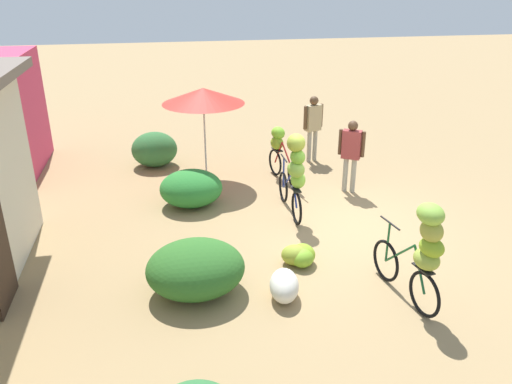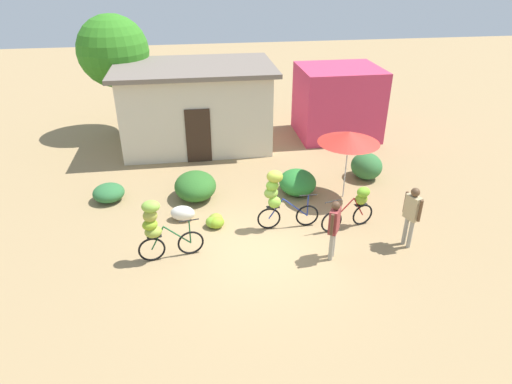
# 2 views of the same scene
# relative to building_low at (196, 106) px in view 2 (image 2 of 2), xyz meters

# --- Properties ---
(ground_plane) EXTENTS (60.00, 60.00, 0.00)m
(ground_plane) POSITION_rel_building_low_xyz_m (1.50, -7.43, -1.60)
(ground_plane) COLOR #9D8056
(building_low) EXTENTS (5.98, 3.86, 3.16)m
(building_low) POSITION_rel_building_low_xyz_m (0.00, 0.00, 0.00)
(building_low) COLOR beige
(building_low) RESTS_ON ground
(shop_pink) EXTENTS (3.20, 2.80, 2.82)m
(shop_pink) POSITION_rel_building_low_xyz_m (5.79, 0.29, -0.19)
(shop_pink) COLOR #CF365B
(shop_pink) RESTS_ON ground
(tree_behind_building) EXTENTS (2.82, 2.82, 4.80)m
(tree_behind_building) POSITION_rel_building_low_xyz_m (-3.10, 1.91, 1.76)
(tree_behind_building) COLOR brown
(tree_behind_building) RESTS_ON ground
(hedge_bush_front_left) EXTENTS (0.97, 0.97, 0.53)m
(hedge_bush_front_left) POSITION_rel_building_low_xyz_m (-2.90, -4.24, -1.33)
(hedge_bush_front_left) COLOR #2E6B38
(hedge_bush_front_left) RESTS_ON ground
(hedge_bush_front_right) EXTENTS (1.30, 1.50, 0.83)m
(hedge_bush_front_right) POSITION_rel_building_low_xyz_m (-0.22, -4.46, -1.18)
(hedge_bush_front_right) COLOR #2D6625
(hedge_bush_front_right) RESTS_ON ground
(hedge_bush_mid) EXTENTS (1.17, 1.31, 0.76)m
(hedge_bush_mid) POSITION_rel_building_low_xyz_m (3.01, -4.63, -1.22)
(hedge_bush_mid) COLOR #2A7B30
(hedge_bush_mid) RESTS_ON ground
(hedge_bush_by_door) EXTENTS (1.04, 1.14, 0.87)m
(hedge_bush_by_door) POSITION_rel_building_low_xyz_m (5.58, -3.89, -1.16)
(hedge_bush_by_door) COLOR #316A35
(hedge_bush_by_door) RESTS_ON ground
(market_umbrella) EXTENTS (1.86, 1.86, 2.19)m
(market_umbrella) POSITION_rel_building_low_xyz_m (4.40, -5.07, 0.41)
(market_umbrella) COLOR beige
(market_umbrella) RESTS_ON ground
(bicycle_leftmost) EXTENTS (1.63, 0.46, 1.69)m
(bicycle_leftmost) POSITION_rel_building_low_xyz_m (-1.21, -7.58, -0.60)
(bicycle_leftmost) COLOR black
(bicycle_leftmost) RESTS_ON ground
(bicycle_near_pile) EXTENTS (1.75, 0.45, 1.78)m
(bicycle_near_pile) POSITION_rel_building_low_xyz_m (1.96, -6.57, -0.54)
(bicycle_near_pile) COLOR black
(bicycle_near_pile) RESTS_ON ground
(bicycle_center_loaded) EXTENTS (1.61, 0.50, 1.22)m
(bicycle_center_loaded) POSITION_rel_building_low_xyz_m (4.14, -6.81, -0.89)
(bicycle_center_loaded) COLOR black
(bicycle_center_loaded) RESTS_ON ground
(banana_pile_on_ground) EXTENTS (0.66, 0.70, 0.34)m
(banana_pile_on_ground) POSITION_rel_building_low_xyz_m (0.27, -6.24, -1.43)
(banana_pile_on_ground) COLOR #7DA523
(banana_pile_on_ground) RESTS_ON ground
(produce_sack) EXTENTS (0.77, 0.57, 0.44)m
(produce_sack) POSITION_rel_building_low_xyz_m (-0.64, -5.74, -1.38)
(produce_sack) COLOR silver
(produce_sack) RESTS_ON ground
(person_vendor) EXTENTS (0.32, 0.55, 1.71)m
(person_vendor) POSITION_rel_building_low_xyz_m (5.19, -7.90, -0.54)
(person_vendor) COLOR gray
(person_vendor) RESTS_ON ground
(person_bystander) EXTENTS (0.38, 0.50, 1.63)m
(person_bystander) POSITION_rel_building_low_xyz_m (3.08, -8.14, -0.60)
(person_bystander) COLOR gray
(person_bystander) RESTS_ON ground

